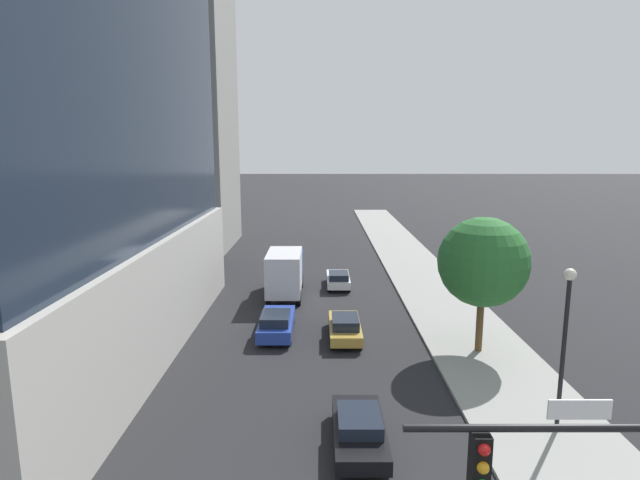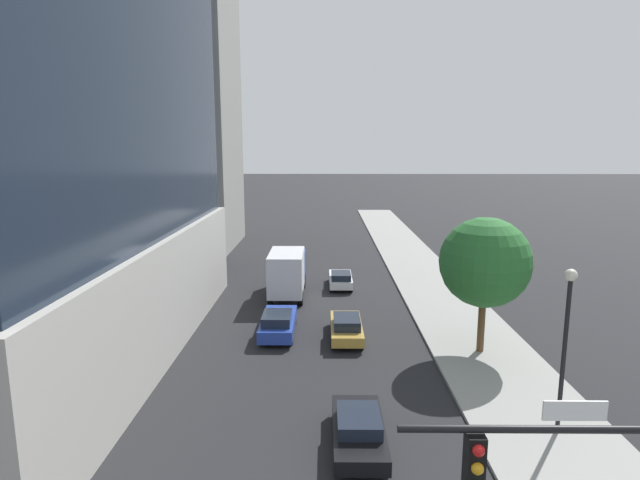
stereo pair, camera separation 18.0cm
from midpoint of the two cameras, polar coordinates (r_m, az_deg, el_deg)
The scene contains 9 objects.
sidewalk at distance 28.74m, azimuth 17.66°, elevation -11.54°, with size 5.39×120.00×0.15m, color gray.
construction_building at distance 57.32m, azimuth -16.48°, elevation 18.04°, with size 13.77×23.74×43.41m.
street_lamp at distance 20.58m, azimuth 25.97°, elevation -8.81°, with size 0.44×0.44×6.19m.
street_tree at distance 27.01m, azimuth 18.08°, elevation -2.40°, with size 4.55×4.55×6.97m.
car_gold at distance 28.92m, azimuth 3.14°, elevation -9.62°, with size 1.73×4.57×1.36m.
car_black at distance 19.41m, azimuth 4.59°, elevation -20.29°, with size 1.82×4.42×1.31m.
car_white at distance 39.05m, azimuth 2.45°, elevation -4.34°, with size 1.72×4.17×1.31m.
car_blue at distance 29.52m, azimuth -4.52°, elevation -9.17°, with size 1.86×4.80×1.46m.
box_truck at distance 36.37m, azimuth -3.51°, elevation -3.45°, with size 2.33×6.51×3.41m.
Camera 2 is at (0.51, -5.45, 10.54)m, focal length 28.73 mm.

